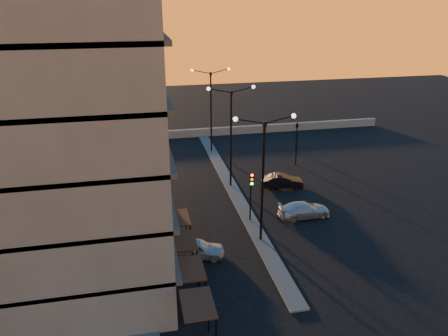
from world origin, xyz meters
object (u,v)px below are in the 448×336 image
(traffic_light_main, at_px, (251,189))
(car_sedan, at_px, (282,181))
(car_hatchback, at_px, (196,249))
(car_wagon, at_px, (304,210))
(streetlamp_mid, at_px, (231,129))

(traffic_light_main, distance_m, car_sedan, 7.83)
(traffic_light_main, relative_size, car_hatchback, 1.11)
(car_wagon, bearing_deg, car_sedan, -3.68)
(traffic_light_main, xyz_separation_m, car_wagon, (4.50, -0.05, -2.27))
(streetlamp_mid, bearing_deg, car_hatchback, -113.91)
(streetlamp_mid, height_order, traffic_light_main, streetlamp_mid)
(car_sedan, bearing_deg, car_wagon, -171.23)
(car_hatchback, bearing_deg, car_sedan, -31.29)
(car_hatchback, xyz_separation_m, car_sedan, (9.62, 9.89, -0.02))
(traffic_light_main, xyz_separation_m, car_hatchback, (-4.95, -4.03, -2.23))
(car_sedan, relative_size, car_wagon, 0.91)
(streetlamp_mid, xyz_separation_m, traffic_light_main, (0.00, -7.13, -2.70))
(streetlamp_mid, xyz_separation_m, car_hatchback, (-4.95, -11.16, -4.94))
(streetlamp_mid, height_order, car_wagon, streetlamp_mid)
(streetlamp_mid, relative_size, car_sedan, 2.47)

